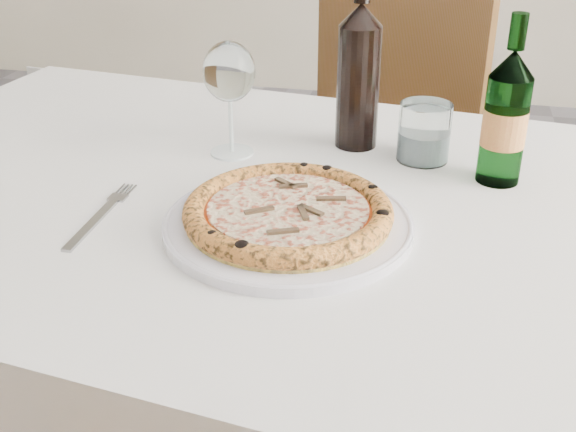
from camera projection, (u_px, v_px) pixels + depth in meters
name	position (u px, v px, depth m)	size (l,w,h in m)	color
dining_table	(302.00, 246.00, 1.09)	(1.66, 1.11, 0.76)	brown
chair_far	(371.00, 146.00, 1.82)	(0.62, 0.62, 0.93)	brown
plate	(288.00, 223.00, 0.96)	(0.33, 0.33, 0.02)	white
pizza	(288.00, 212.00, 0.95)	(0.28, 0.28, 0.03)	#F1CA50
fork	(100.00, 216.00, 0.99)	(0.03, 0.21, 0.00)	#91949A
wine_glass	(229.00, 74.00, 1.14)	(0.08, 0.08, 0.19)	white
tumbler	(424.00, 136.00, 1.16)	(0.08, 0.08, 0.09)	white
beer_bottle	(506.00, 118.00, 1.06)	(0.07, 0.07, 0.25)	#3C7A41
wine_bottle	(358.00, 74.00, 1.17)	(0.07, 0.07, 0.29)	black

